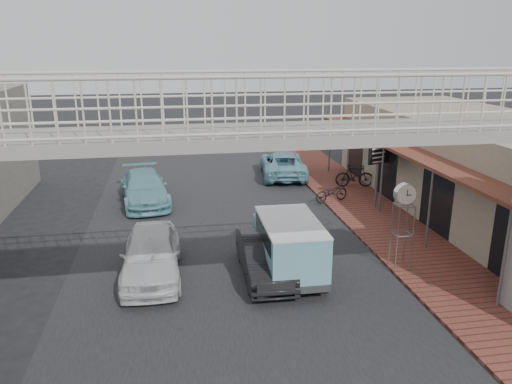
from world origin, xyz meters
name	(u,v)px	position (x,y,z in m)	size (l,w,h in m)	color
ground	(232,278)	(0.00, 0.00, 0.00)	(120.00, 120.00, 0.00)	black
road_strip	(232,278)	(0.00, 0.00, 0.01)	(10.00, 60.00, 0.01)	black
sidewalk	(390,229)	(6.50, 3.00, 0.05)	(3.00, 40.00, 0.10)	brown
shophouse_row	(487,169)	(10.97, 4.00, 2.01)	(7.20, 18.00, 4.00)	gray
footbridge	(252,226)	(0.00, -4.00, 3.18)	(16.40, 2.40, 6.34)	gray
white_hatchback	(151,254)	(-2.39, 0.55, 0.74)	(1.75, 4.35, 1.48)	silver
dark_sedan	(265,257)	(1.02, -0.01, 0.64)	(1.36, 3.91, 1.29)	black
angkot_curb	(283,164)	(4.20, 11.65, 0.67)	(2.23, 4.83, 1.34)	#6EACBE
angkot_far	(144,188)	(-2.92, 8.15, 0.69)	(1.94, 4.77, 1.38)	#69AAB6
angkot_van	(289,240)	(1.76, -0.06, 1.18)	(1.79, 3.81, 1.86)	black
motorcycle_near	(332,192)	(5.30, 6.58, 0.54)	(0.59, 1.69, 0.89)	black
motorcycle_far	(354,176)	(7.16, 8.73, 0.66)	(0.53, 1.87, 1.12)	black
street_clock	(405,198)	(5.30, -0.31, 2.39)	(0.67, 0.54, 2.76)	#59595B
arrow_sign	(392,153)	(7.61, 5.74, 2.42)	(1.74, 1.17, 2.88)	#59595B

